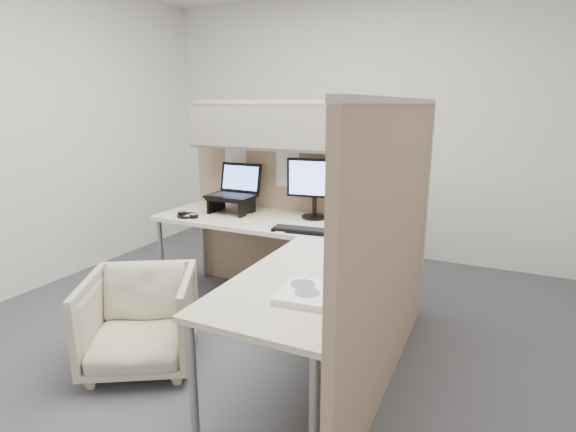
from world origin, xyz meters
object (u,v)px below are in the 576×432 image
at_px(monitor_left, 315,183).
at_px(keyboard, 302,230).
at_px(office_chair, 140,316).
at_px(desk, 283,244).

height_order(monitor_left, keyboard, monitor_left).
height_order(office_chair, keyboard, keyboard).
distance_m(monitor_left, keyboard, 0.48).
height_order(desk, keyboard, keyboard).
bearing_deg(monitor_left, keyboard, -87.20).
bearing_deg(keyboard, office_chair, -135.84).
bearing_deg(office_chair, monitor_left, 32.77).
xyz_separation_m(monitor_left, keyboard, (0.07, -0.40, -0.26)).
distance_m(office_chair, monitor_left, 1.57).
relative_size(desk, office_chair, 3.05).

